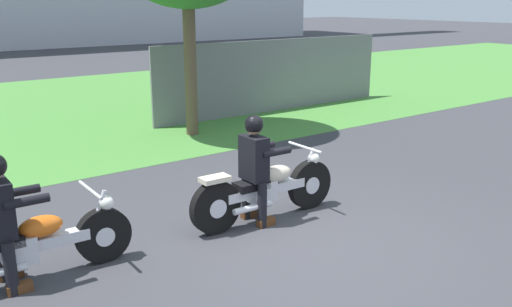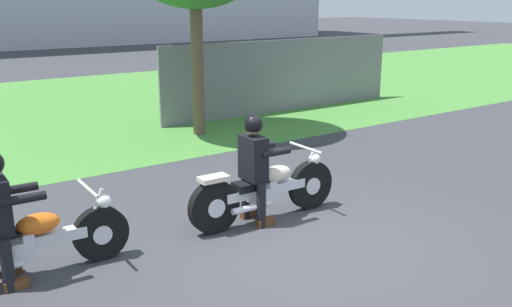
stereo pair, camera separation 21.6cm
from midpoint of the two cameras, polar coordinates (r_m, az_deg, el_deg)
ground at (r=6.74m, az=5.88°, el=-8.91°), size 120.00×120.00×0.00m
grass_verge at (r=15.30m, az=-19.16°, el=4.25°), size 60.00×12.00×0.01m
motorcycle_lead at (r=7.18m, az=1.84°, el=-3.79°), size 2.17×0.66×0.89m
rider_lead at (r=6.96m, az=0.73°, el=-0.75°), size 0.56×0.48×1.41m
motorcycle_follow at (r=6.15m, az=-21.87°, el=-8.63°), size 2.24×0.66×0.86m
fence_segment at (r=14.27m, az=3.44°, el=7.97°), size 7.00×0.06×1.80m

